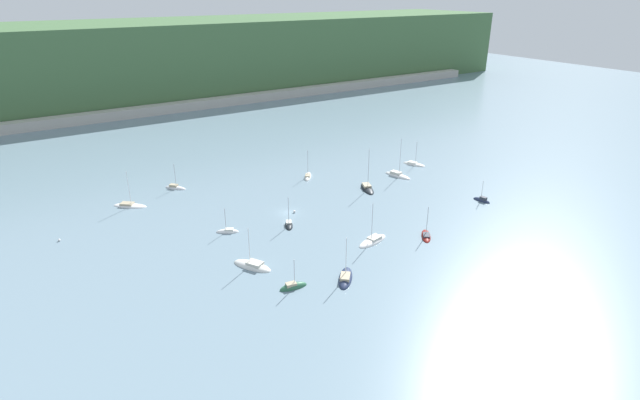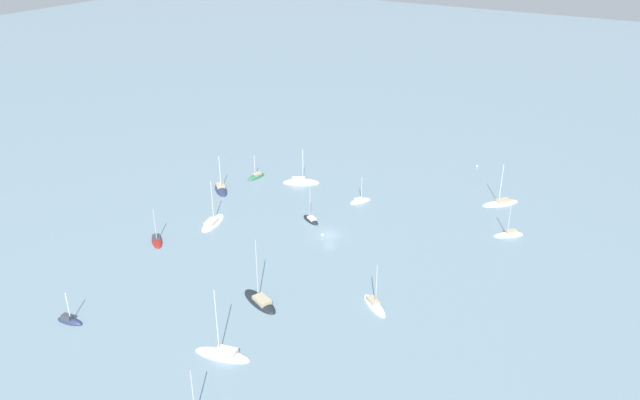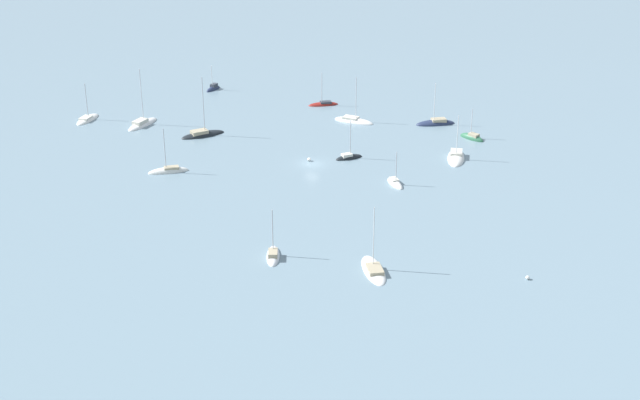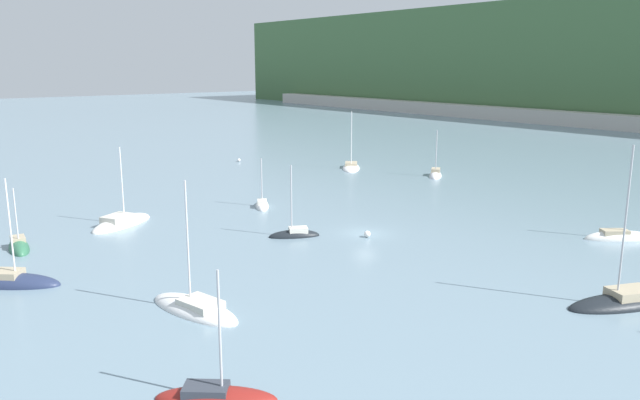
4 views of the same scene
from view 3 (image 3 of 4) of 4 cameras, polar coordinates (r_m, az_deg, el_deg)
ground_plane at (r=159.84m, az=-0.54°, el=2.31°), size 600.00×600.00×0.00m
sailboat_0 at (r=181.72m, az=2.16°, el=5.06°), size 8.90×4.70×10.18m
sailboat_1 at (r=174.63m, az=9.69°, el=3.92°), size 5.59×2.49×6.91m
sailboat_2 at (r=191.86m, az=0.22°, el=6.12°), size 5.70×6.25×7.76m
sailboat_3 at (r=151.87m, az=4.82°, el=1.05°), size 5.28×4.09×6.67m
sailboat_4 at (r=123.91m, az=3.45°, el=-4.52°), size 8.52×7.96×10.07m
sailboat_5 at (r=183.13m, az=-11.30°, el=4.77°), size 4.51×9.16×12.25m
sailboat_6 at (r=127.54m, az=-3.02°, el=-3.61°), size 5.47×6.02×7.95m
sailboat_7 at (r=164.24m, az=8.70°, el=2.67°), size 6.88×9.03×9.36m
sailboat_8 at (r=188.66m, az=-14.66°, el=5.00°), size 5.12×7.79×8.33m
sailboat_9 at (r=175.30m, az=-7.53°, el=4.15°), size 6.00×9.22×12.47m
sailboat_10 at (r=204.03m, az=-6.85°, el=7.07°), size 2.32×4.93×6.36m
sailboat_11 at (r=158.59m, az=-9.66°, el=1.80°), size 5.80×6.85×8.96m
sailboat_12 at (r=162.54m, az=1.85°, el=2.72°), size 3.99×5.44×8.00m
sailboat_13 at (r=181.58m, az=7.41°, el=4.86°), size 7.21×7.69×9.46m
mooring_buoy_0 at (r=124.73m, az=13.15°, el=-4.86°), size 0.56×0.56×0.56m
mooring_buoy_1 at (r=161.08m, az=-0.71°, el=2.62°), size 0.67×0.67×0.67m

